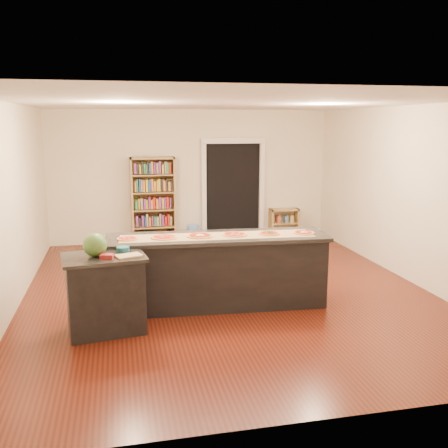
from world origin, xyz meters
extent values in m
cube|color=#EBE2C5|center=(0.00, 0.00, 1.40)|extent=(6.00, 7.00, 2.80)
cube|color=#4C190D|center=(0.00, 0.00, 0.00)|extent=(6.00, 7.00, 0.01)
cube|color=white|center=(0.00, 0.00, 2.80)|extent=(6.00, 7.00, 0.01)
cube|color=black|center=(0.90, 3.48, 1.05)|extent=(1.20, 0.02, 2.10)
cube|color=silver|center=(0.25, 3.44, 1.05)|extent=(0.10, 0.08, 2.10)
cube|color=silver|center=(1.55, 3.44, 1.05)|extent=(0.10, 0.08, 2.10)
cube|color=silver|center=(0.90, 3.44, 2.15)|extent=(1.40, 0.08, 0.12)
cube|color=black|center=(-0.26, -0.58, 0.47)|extent=(2.95, 0.74, 0.95)
cube|color=black|center=(-0.26, -0.58, 0.97)|extent=(3.04, 0.82, 0.05)
cube|color=black|center=(-1.77, -1.16, 0.46)|extent=(0.88, 0.62, 0.92)
cube|color=black|center=(-1.77, -1.16, 0.94)|extent=(0.97, 0.71, 0.04)
cube|color=tan|center=(-0.85, 3.29, 0.92)|extent=(0.92, 0.33, 1.83)
cube|color=tan|center=(2.04, 3.31, 0.32)|extent=(0.65, 0.28, 0.65)
cylinder|color=#6A9DEC|center=(-0.04, 3.17, 0.20)|extent=(0.27, 0.27, 0.39)
cube|color=tan|center=(-0.26, -0.60, 1.00)|extent=(2.66, 0.63, 0.00)
sphere|color=#144214|center=(-1.86, -1.18, 1.10)|extent=(0.28, 0.28, 0.28)
cube|color=tan|center=(-1.48, -1.27, 0.97)|extent=(0.34, 0.28, 0.02)
cube|color=maroon|center=(-1.73, -1.30, 0.98)|extent=(0.16, 0.13, 0.05)
cylinder|color=#195966|center=(-1.54, -1.01, 0.99)|extent=(0.16, 0.16, 0.06)
cylinder|color=#B57C45|center=(-1.47, -0.55, 1.01)|extent=(0.28, 0.28, 0.02)
cylinder|color=#A5190C|center=(-1.47, -0.55, 1.02)|extent=(0.23, 0.23, 0.00)
cylinder|color=#B57C45|center=(-0.99, -0.57, 1.01)|extent=(0.35, 0.35, 0.02)
cylinder|color=#A5190C|center=(-0.99, -0.57, 1.02)|extent=(0.29, 0.29, 0.00)
cylinder|color=#B57C45|center=(-0.51, -0.59, 1.01)|extent=(0.34, 0.34, 0.02)
cylinder|color=#A5190C|center=(-0.51, -0.59, 1.02)|extent=(0.28, 0.28, 0.00)
cylinder|color=#B57C45|center=(-0.02, -0.60, 1.01)|extent=(0.34, 0.34, 0.02)
cylinder|color=#A5190C|center=(-0.02, -0.60, 1.02)|extent=(0.27, 0.27, 0.00)
cylinder|color=#B57C45|center=(0.46, -0.64, 1.01)|extent=(0.28, 0.28, 0.02)
cylinder|color=#A5190C|center=(0.46, -0.64, 1.02)|extent=(0.23, 0.23, 0.00)
cylinder|color=#B57C45|center=(0.94, -0.70, 1.01)|extent=(0.28, 0.28, 0.02)
cylinder|color=#A5190C|center=(0.94, -0.70, 1.02)|extent=(0.23, 0.23, 0.00)
camera|label=1|loc=(-1.57, -7.12, 2.51)|focal=40.00mm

